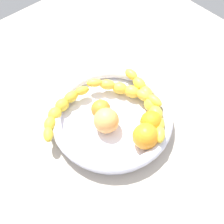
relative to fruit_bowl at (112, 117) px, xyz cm
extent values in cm
cube|color=#ABA093|center=(0.00, 0.00, -3.94)|extent=(120.00, 120.00, 3.00)
cylinder|color=silver|center=(0.00, 0.00, -1.42)|extent=(30.49, 30.49, 2.05)
torus|color=silver|center=(0.00, 0.00, 0.95)|extent=(32.38, 32.38, 2.70)
ellipsoid|color=yellow|center=(3.97, -13.05, 3.46)|extent=(5.03, 4.87, 2.55)
ellipsoid|color=yellow|center=(6.40, -10.56, 2.82)|extent=(5.18, 5.35, 3.00)
ellipsoid|color=yellow|center=(8.45, -7.75, 2.19)|extent=(5.31, 5.63, 3.46)
ellipsoid|color=yellow|center=(10.08, -4.68, 1.56)|extent=(5.40, 5.68, 3.92)
ellipsoid|color=yellow|center=(11.27, -1.42, 2.19)|extent=(4.55, 5.25, 3.46)
ellipsoid|color=yellow|center=(11.98, 1.98, 2.82)|extent=(3.58, 4.84, 3.00)
ellipsoid|color=yellow|center=(12.21, 5.45, 3.46)|extent=(2.57, 4.48, 2.55)
ellipsoid|color=yellow|center=(10.61, -5.20, 3.29)|extent=(2.60, 4.59, 2.35)
ellipsoid|color=yellow|center=(10.11, -1.67, 2.54)|extent=(3.79, 5.00, 2.86)
ellipsoid|color=yellow|center=(9.01, 1.73, 1.79)|extent=(4.84, 5.43, 3.37)
ellipsoid|color=yellow|center=(7.34, 4.89, 1.79)|extent=(5.25, 5.58, 3.37)
ellipsoid|color=yellow|center=(5.16, 7.71, 2.54)|extent=(5.13, 5.23, 2.86)
ellipsoid|color=yellow|center=(2.52, 10.12, 3.29)|extent=(4.98, 4.59, 2.35)
ellipsoid|color=gold|center=(-1.57, 10.69, 2.67)|extent=(4.72, 3.62, 2.39)
ellipsoid|color=gold|center=(-4.83, 11.34, 2.18)|extent=(4.35, 3.17, 2.91)
ellipsoid|color=gold|center=(-8.15, 11.11, 1.69)|extent=(4.78, 4.20, 3.43)
ellipsoid|color=gold|center=(-11.28, 10.00, 1.69)|extent=(5.27, 4.95, 3.43)
ellipsoid|color=gold|center=(-14.01, 8.11, 2.18)|extent=(5.04, 4.96, 2.91)
ellipsoid|color=gold|center=(-16.14, 5.55, 2.67)|extent=(4.24, 4.80, 2.39)
sphere|color=orange|center=(-1.43, 2.82, 2.22)|extent=(5.24, 5.24, 5.24)
sphere|color=orange|center=(5.47, -8.94, 2.52)|extent=(5.84, 5.84, 5.84)
sphere|color=orange|center=(1.29, -10.87, 2.87)|extent=(6.54, 6.54, 6.54)
sphere|color=#F9A957|center=(-2.94, -1.11, 2.90)|extent=(6.59, 6.59, 6.59)
camera|label=1|loc=(-24.87, -27.82, 59.88)|focal=42.09mm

